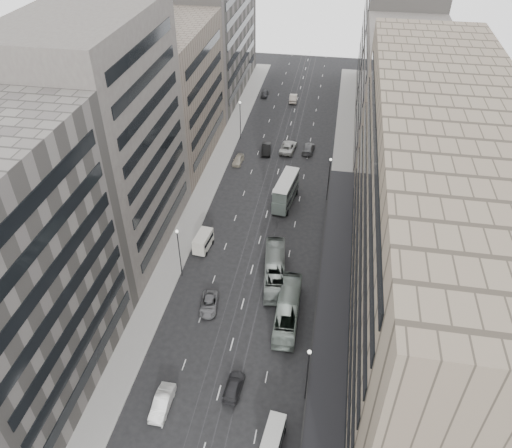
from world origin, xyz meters
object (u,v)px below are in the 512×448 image
Objects in this scene: bus_far at (275,269)px; sedan_2 at (209,304)px; panel_van at (203,241)px; double_decker at (286,191)px; sedan_1 at (162,403)px; bus_near at (288,309)px; vw_microbus at (273,436)px.

sedan_2 is (-7.82, -7.25, -0.98)m from bus_far.
panel_van is 0.93× the size of sedan_2.
double_decker is 42.39m from sedan_1.
bus_near is 0.99× the size of bus_far.
panel_van is at bearing -119.21° from double_decker.
bus_near is 10.60m from sedan_2.
double_decker is 43.72m from vw_microbus.
sedan_1 is at bearing 177.40° from vw_microbus.
vw_microbus is at bearing 91.12° from bus_near.
sedan_2 is at bearing -65.80° from panel_van.
bus_near is 1.29× the size of double_decker.
double_decker reaches higher than bus_far.
double_decker is at bearing 101.90° from vw_microbus.
panel_van is at bearing -28.51° from bus_far.
sedan_2 is at bearing -1.15° from bus_near.
panel_van is (-10.84, -14.33, -1.12)m from double_decker.
vw_microbus is 12.78m from sedan_1.
bus_near is at bearing 103.45° from bus_far.
bus_far reaches higher than panel_van.
vw_microbus is at bearing -56.57° from panel_van.
double_decker reaches higher than panel_van.
sedan_1 is 15.43m from sedan_2.
sedan_1 is at bearing -93.48° from double_decker.
double_decker reaches higher than sedan_1.
panel_van is (-15.10, 29.16, 0.21)m from vw_microbus.
vw_microbus is 0.91× the size of sedan_1.
panel_van reaches higher than vw_microbus.
vw_microbus is 0.92× the size of sedan_2.
sedan_2 is at bearing -97.02° from double_decker.
double_decker is 27.14m from sedan_2.
bus_near is at bearing -7.80° from sedan_2.
vw_microbus is 20.67m from sedan_2.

